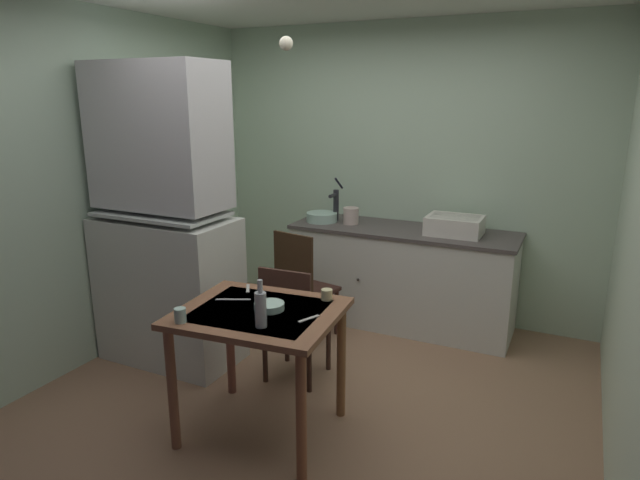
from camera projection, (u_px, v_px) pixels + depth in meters
ground_plane at (311, 398)px, 3.65m from camera, size 4.58×4.58×0.00m
wall_back at (402, 172)px, 4.92m from camera, size 3.61×0.10×2.58m
wall_left at (95, 188)px, 4.08m from camera, size 0.10×3.68×2.58m
hutch_cabinet at (165, 228)px, 3.98m from camera, size 1.02×0.56×2.19m
counter_cabinet at (401, 277)px, 4.76m from camera, size 1.92×0.64×0.86m
sink_basin at (455, 225)px, 4.45m from camera, size 0.44×0.34×0.15m
hand_pump at (336, 202)px, 4.92m from camera, size 0.05×0.27×0.39m
mixing_bowl_counter at (322, 217)px, 4.91m from camera, size 0.27×0.27×0.08m
stoneware_crock at (351, 216)px, 4.81m from camera, size 0.14×0.14×0.15m
dining_table at (260, 330)px, 3.14m from camera, size 0.97×0.85×0.78m
chair_far_side at (293, 320)px, 3.78m from camera, size 0.42×0.42×0.85m
chair_by_counter at (302, 285)px, 4.43m from camera, size 0.47×0.47×0.92m
serving_bowl_wide at (269, 306)px, 3.11m from camera, size 0.17×0.17×0.04m
mug_tall at (180, 315)px, 2.93m from camera, size 0.06×0.06×0.08m
mug_dark at (327, 295)px, 3.26m from camera, size 0.07×0.07×0.06m
glass_bottle at (261, 308)px, 2.86m from camera, size 0.06×0.06×0.26m
table_knife at (233, 299)px, 3.26m from camera, size 0.20×0.10×0.00m
teaspoon_near_bowl at (248, 288)px, 3.45m from camera, size 0.10×0.14×0.00m
teaspoon_by_cup at (309, 319)px, 2.98m from camera, size 0.08×0.14×0.00m
pendant_bulb at (286, 43)px, 3.09m from camera, size 0.08×0.08×0.08m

